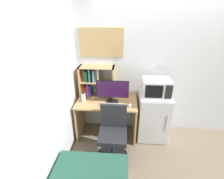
{
  "coord_description": "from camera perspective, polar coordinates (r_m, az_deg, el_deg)",
  "views": [
    {
      "loc": [
        -0.69,
        -2.97,
        2.23
      ],
      "look_at": [
        -0.9,
        -0.36,
        1.01
      ],
      "focal_mm": 26.49,
      "sensor_mm": 36.0,
      "label": 1
    }
  ],
  "objects": [
    {
      "name": "wall_back",
      "position": [
        3.31,
        23.69,
        6.55
      ],
      "size": [
        6.4,
        0.04,
        2.6
      ],
      "primitive_type": "cube",
      "color": "silver",
      "rests_on": "ground_plane"
    },
    {
      "name": "wall_left",
      "position": [
        1.9,
        -25.75,
        -7.2
      ],
      "size": [
        0.04,
        4.4,
        2.6
      ],
      "primitive_type": "cube",
      "color": "silver",
      "rests_on": "ground_plane"
    },
    {
      "name": "desk",
      "position": [
        3.17,
        -1.78,
        -7.83
      ],
      "size": [
        1.1,
        0.65,
        0.76
      ],
      "color": "tan",
      "rests_on": "ground_plane"
    },
    {
      "name": "hutch_bookshelf",
      "position": [
        3.12,
        -6.57,
        3.37
      ],
      "size": [
        0.64,
        0.28,
        0.59
      ],
      "color": "tan",
      "rests_on": "desk"
    },
    {
      "name": "monitor",
      "position": [
        2.9,
        0.14,
        -0.39
      ],
      "size": [
        0.57,
        0.21,
        0.42
      ],
      "color": "black",
      "rests_on": "desk"
    },
    {
      "name": "keyboard",
      "position": [
        2.87,
        0.48,
        -5.58
      ],
      "size": [
        0.45,
        0.13,
        0.02
      ],
      "primitive_type": "cube",
      "color": "silver",
      "rests_on": "desk"
    },
    {
      "name": "computer_mouse",
      "position": [
        2.88,
        6.13,
        -5.48
      ],
      "size": [
        0.05,
        0.11,
        0.04
      ],
      "primitive_type": "ellipsoid",
      "color": "silver",
      "rests_on": "desk"
    },
    {
      "name": "water_bottle",
      "position": [
        3.02,
        -9.83,
        -2.7
      ],
      "size": [
        0.08,
        0.08,
        0.18
      ],
      "color": "silver",
      "rests_on": "desk"
    },
    {
      "name": "mini_fridge",
      "position": [
        3.25,
        13.87,
        -9.01
      ],
      "size": [
        0.55,
        0.54,
        0.91
      ],
      "color": "silver",
      "rests_on": "ground_plane"
    },
    {
      "name": "microwave",
      "position": [
        2.97,
        15.04,
        0.72
      ],
      "size": [
        0.48,
        0.37,
        0.3
      ],
      "color": "silver",
      "rests_on": "mini_fridge"
    },
    {
      "name": "desk_fan",
      "position": [
        2.86,
        16.4,
        6.27
      ],
      "size": [
        0.18,
        0.11,
        0.28
      ],
      "color": "silver",
      "rests_on": "microwave"
    },
    {
      "name": "desk_chair",
      "position": [
        2.82,
        0.32,
        -15.78
      ],
      "size": [
        0.51,
        0.51,
        0.9
      ],
      "color": "black",
      "rests_on": "ground_plane"
    },
    {
      "name": "wall_corkboard",
      "position": [
        3.02,
        -3.69,
        15.89
      ],
      "size": [
        0.78,
        0.02,
        0.5
      ],
      "primitive_type": "cube",
      "color": "tan"
    }
  ]
}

